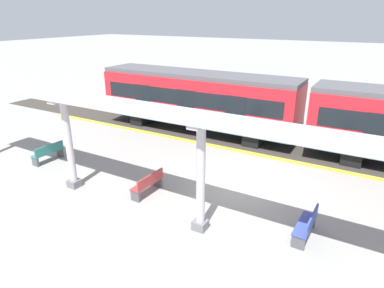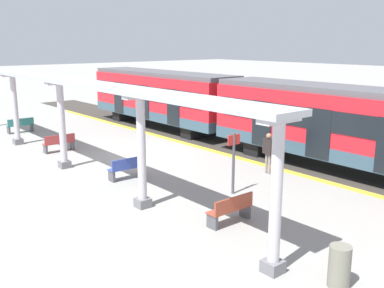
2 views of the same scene
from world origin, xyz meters
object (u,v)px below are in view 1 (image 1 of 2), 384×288
object	(u,v)px
bench_near_end	(48,153)
canopy_pillar_third	(201,178)
bench_far_end	(148,184)
canopy_pillar_second	(69,144)
train_near_carriage	(197,101)
bench_extra_slot	(307,225)

from	to	relation	value
bench_near_end	canopy_pillar_third	bearing A→B (deg)	82.36
canopy_pillar_third	bench_far_end	distance (m)	3.31
canopy_pillar_second	canopy_pillar_third	xyz separation A→B (m)	(0.00, 5.78, 0.00)
canopy_pillar_second	canopy_pillar_third	world-z (taller)	same
canopy_pillar_third	train_near_carriage	bearing A→B (deg)	-150.39
bench_extra_slot	canopy_pillar_second	bearing A→B (deg)	-81.96
bench_near_end	bench_far_end	size ratio (longest dim) A/B	1.00
canopy_pillar_second	bench_near_end	xyz separation A→B (m)	(-1.18, -3.00, -1.41)
bench_near_end	bench_extra_slot	bearing A→B (deg)	90.35
train_near_carriage	canopy_pillar_third	xyz separation A→B (m)	(8.65, 4.92, 0.03)
bench_near_end	bench_far_end	world-z (taller)	same
canopy_pillar_third	bench_near_end	world-z (taller)	canopy_pillar_third
canopy_pillar_third	bench_near_end	bearing A→B (deg)	-97.64
bench_near_end	bench_far_end	bearing A→B (deg)	88.29
bench_far_end	bench_extra_slot	size ratio (longest dim) A/B	1.00
bench_far_end	canopy_pillar_second	bearing A→B (deg)	-71.34
train_near_carriage	bench_far_end	world-z (taller)	train_near_carriage
canopy_pillar_second	canopy_pillar_third	size ratio (longest dim) A/B	1.00
bench_extra_slot	canopy_pillar_third	bearing A→B (deg)	-67.87
bench_near_end	bench_extra_slot	world-z (taller)	same
canopy_pillar_second	train_near_carriage	bearing A→B (deg)	174.32
canopy_pillar_third	bench_near_end	distance (m)	8.97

